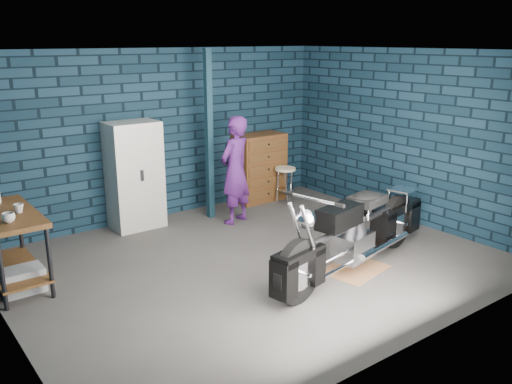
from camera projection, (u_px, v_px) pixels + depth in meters
ground at (255, 262)px, 7.12m from camera, size 6.00×6.00×0.00m
room_walls at (229, 113)px, 7.03m from camera, size 6.02×5.01×2.71m
support_post at (209, 136)px, 8.57m from camera, size 0.10×0.10×2.70m
workbench at (12, 249)px, 6.37m from camera, size 0.60×1.40×0.91m
drip_mat at (354, 269)px, 6.91m from camera, size 0.93×0.77×0.01m
motorcycle at (357, 226)px, 6.75m from camera, size 2.75×1.24×1.17m
person at (235, 170)px, 8.46m from camera, size 0.72×0.59×1.70m
storage_bin at (23, 280)px, 6.26m from camera, size 0.46×0.33×0.29m
locker at (135, 176)px, 8.25m from camera, size 0.77×0.55×1.65m
tool_chest at (260, 168)px, 9.69m from camera, size 0.91×0.50×1.21m
shop_stool at (285, 186)px, 9.55m from camera, size 0.37×0.37×0.66m
cup_a at (9, 218)px, 5.88m from camera, size 0.17×0.17×0.11m
cup_b at (19, 208)px, 6.21m from camera, size 0.15×0.15×0.11m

